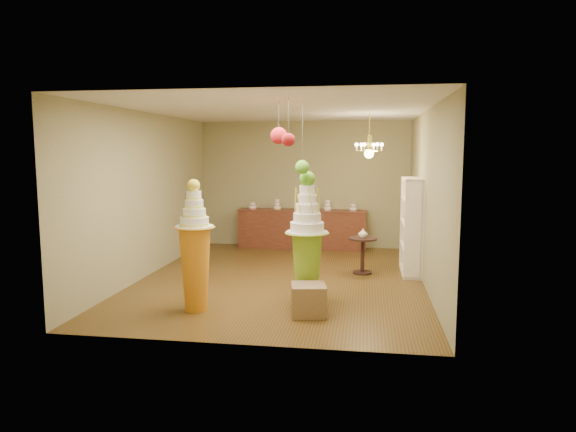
# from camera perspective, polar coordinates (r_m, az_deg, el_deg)

# --- Properties ---
(floor) EXTENTS (6.50, 6.50, 0.00)m
(floor) POSITION_cam_1_polar(r_m,az_deg,el_deg) (9.38, -0.68, -6.94)
(floor) COLOR #523916
(floor) RESTS_ON ground
(ceiling) EXTENTS (6.50, 6.50, 0.00)m
(ceiling) POSITION_cam_1_polar(r_m,az_deg,el_deg) (9.13, -0.71, 11.64)
(ceiling) COLOR silver
(ceiling) RESTS_ON ground
(wall_back) EXTENTS (5.00, 0.04, 3.00)m
(wall_back) POSITION_cam_1_polar(r_m,az_deg,el_deg) (12.34, 1.76, 3.51)
(wall_back) COLOR #9A946A
(wall_back) RESTS_ON ground
(wall_front) EXTENTS (5.00, 0.04, 3.00)m
(wall_front) POSITION_cam_1_polar(r_m,az_deg,el_deg) (5.97, -5.75, -0.46)
(wall_front) COLOR #9A946A
(wall_front) RESTS_ON ground
(wall_left) EXTENTS (0.04, 6.50, 3.00)m
(wall_left) POSITION_cam_1_polar(r_m,az_deg,el_deg) (9.85, -15.21, 2.33)
(wall_left) COLOR #9A946A
(wall_left) RESTS_ON ground
(wall_right) EXTENTS (0.04, 6.50, 3.00)m
(wall_right) POSITION_cam_1_polar(r_m,az_deg,el_deg) (9.07, 15.10, 1.94)
(wall_right) COLOR #9A946A
(wall_right) RESTS_ON ground
(pedestal_green) EXTENTS (0.65, 0.65, 2.01)m
(pedestal_green) POSITION_cam_1_polar(r_m,az_deg,el_deg) (7.72, 2.12, -3.78)
(pedestal_green) COLOR #84B427
(pedestal_green) RESTS_ON floor
(pedestal_orange) EXTENTS (0.67, 0.67, 1.90)m
(pedestal_orange) POSITION_cam_1_polar(r_m,az_deg,el_deg) (7.50, -10.27, -4.61)
(pedestal_orange) COLOR orange
(pedestal_orange) RESTS_ON floor
(burlap_riser) EXTENTS (0.56, 0.56, 0.44)m
(burlap_riser) POSITION_cam_1_polar(r_m,az_deg,el_deg) (7.32, 2.28, -9.27)
(burlap_riser) COLOR #8F704E
(burlap_riser) RESTS_ON floor
(sideboard) EXTENTS (3.04, 0.54, 1.16)m
(sideboard) POSITION_cam_1_polar(r_m,az_deg,el_deg) (12.18, 1.58, -1.38)
(sideboard) COLOR #5E2C1D
(sideboard) RESTS_ON floor
(shelving_unit) EXTENTS (0.33, 1.20, 1.80)m
(shelving_unit) POSITION_cam_1_polar(r_m,az_deg,el_deg) (9.91, 13.54, -1.07)
(shelving_unit) COLOR white
(shelving_unit) RESTS_ON floor
(round_table) EXTENTS (0.58, 0.58, 0.69)m
(round_table) POSITION_cam_1_polar(r_m,az_deg,el_deg) (9.76, 8.29, -3.81)
(round_table) COLOR black
(round_table) RESTS_ON floor
(vase) EXTENTS (0.18, 0.18, 0.17)m
(vase) POSITION_cam_1_polar(r_m,az_deg,el_deg) (9.70, 8.32, -1.90)
(vase) COLOR white
(vase) RESTS_ON round_table
(pom_red_left) EXTENTS (0.24, 0.24, 0.61)m
(pom_red_left) POSITION_cam_1_polar(r_m,az_deg,el_deg) (7.38, -1.03, 8.92)
(pom_red_left) COLOR #3C372B
(pom_red_left) RESTS_ON ceiling
(pom_green_mid) EXTENTS (0.20, 0.20, 1.04)m
(pom_green_mid) POSITION_cam_1_polar(r_m,az_deg,el_deg) (7.40, 1.59, 5.46)
(pom_green_mid) COLOR #3C372B
(pom_green_mid) RESTS_ON ceiling
(pom_red_right) EXTENTS (0.18, 0.18, 0.65)m
(pom_red_right) POSITION_cam_1_polar(r_m,az_deg,el_deg) (6.86, 0.04, 8.48)
(pom_red_right) COLOR #3C372B
(pom_red_right) RESTS_ON ceiling
(chandelier) EXTENTS (0.63, 0.63, 0.85)m
(chandelier) POSITION_cam_1_polar(r_m,az_deg,el_deg) (9.88, 9.00, 7.17)
(chandelier) COLOR #E5D250
(chandelier) RESTS_ON ceiling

